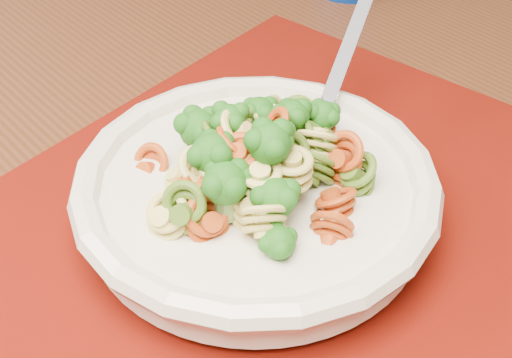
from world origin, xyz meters
TOP-DOWN VIEW (x-y plane):
  - dining_table at (0.47, 0.07)m, footprint 1.68×1.25m
  - placemat at (0.48, -0.06)m, footprint 0.58×0.51m
  - pasta_bowl at (0.46, -0.06)m, footprint 0.25×0.25m
  - pasta_broccoli_heap at (0.46, -0.06)m, footprint 0.21×0.21m
  - fork at (0.53, -0.03)m, footprint 0.16×0.13m

SIDE VIEW (x-z plane):
  - dining_table at x=0.47m, z-range 0.28..1.01m
  - placemat at x=0.48m, z-range 0.74..0.74m
  - pasta_bowl at x=0.46m, z-range 0.74..0.79m
  - fork at x=0.53m, z-range 0.75..0.82m
  - pasta_broccoli_heap at x=0.46m, z-range 0.75..0.82m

